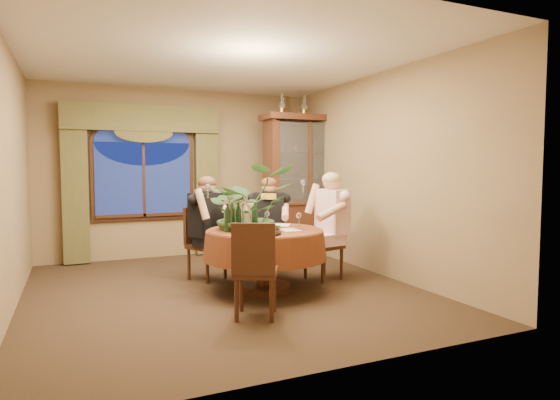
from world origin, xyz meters
name	(u,v)px	position (x,y,z in m)	size (l,w,h in m)	color
floor	(224,290)	(0.00, 0.00, 0.00)	(5.00, 5.00, 0.00)	black
wall_back	(180,173)	(0.00, 2.50, 1.40)	(4.50, 4.50, 0.00)	olive
wall_right	(378,174)	(2.25, 0.00, 1.40)	(5.00, 5.00, 0.00)	olive
ceiling	(222,57)	(0.00, 0.00, 2.80)	(5.00, 5.00, 0.00)	white
window	(144,180)	(-0.60, 2.43, 1.30)	(1.62, 0.10, 1.32)	navy
arched_transom	(143,131)	(-0.60, 2.43, 2.08)	(1.60, 0.06, 0.44)	navy
drapery_left	(75,188)	(-1.63, 2.38, 1.18)	(0.38, 0.14, 2.32)	#4D4B28
drapery_right	(207,186)	(0.43, 2.38, 1.18)	(0.38, 0.14, 2.32)	#4D4B28
swag_valance	(143,118)	(-0.60, 2.35, 2.28)	(2.45, 0.16, 0.42)	#4D4B28
dining_table	(265,260)	(0.45, -0.22, 0.38)	(1.50, 1.50, 0.75)	maroon
china_cabinet	(304,185)	(1.97, 1.75, 1.19)	(1.47, 0.58, 2.38)	#3D1E14
oil_lamp_left	(282,104)	(1.56, 1.75, 2.55)	(0.11, 0.11, 0.34)	#A5722D
oil_lamp_center	(304,105)	(1.97, 1.75, 2.55)	(0.11, 0.11, 0.34)	#A5722D
oil_lamp_right	(326,107)	(2.39, 1.75, 2.55)	(0.11, 0.11, 0.34)	#A5722D
chair_right	(324,244)	(1.39, 0.00, 0.48)	(0.42, 0.42, 0.96)	black
chair_back_right	(258,239)	(0.73, 0.72, 0.48)	(0.42, 0.42, 0.96)	black
chair_back	(207,244)	(-0.04, 0.62, 0.48)	(0.42, 0.42, 0.96)	black
chair_front_left	(256,270)	(-0.01, -1.12, 0.48)	(0.42, 0.42, 0.96)	black
person_pink	(332,226)	(1.48, -0.06, 0.72)	(0.51, 0.47, 1.44)	beige
person_back	(206,228)	(-0.07, 0.55, 0.69)	(0.50, 0.46, 1.39)	black
person_scarf	(269,225)	(0.87, 0.66, 0.68)	(0.49, 0.45, 1.36)	black
stoneware_vase	(249,216)	(0.30, -0.09, 0.91)	(0.17, 0.17, 0.31)	#9C8764
centerpiece_plant	(249,175)	(0.29, -0.09, 1.41)	(1.06, 1.18, 0.92)	#32532D
olive_bowl	(275,228)	(0.55, -0.30, 0.77)	(0.14, 0.14, 0.05)	#41532C
cheese_platter	(265,233)	(0.28, -0.63, 0.76)	(0.37, 0.37, 0.02)	black
wine_bottle_0	(232,216)	(0.10, -0.04, 0.92)	(0.07, 0.07, 0.33)	black
wine_bottle_1	(229,216)	(0.03, -0.12, 0.92)	(0.07, 0.07, 0.33)	tan
wine_bottle_2	(245,216)	(0.21, -0.20, 0.92)	(0.07, 0.07, 0.33)	tan
wine_bottle_3	(255,217)	(0.31, -0.26, 0.92)	(0.07, 0.07, 0.33)	black
wine_bottle_4	(238,217)	(0.11, -0.22, 0.92)	(0.07, 0.07, 0.33)	black
wine_bottle_5	(228,218)	(-0.03, -0.27, 0.92)	(0.07, 0.07, 0.33)	black
tasting_paper_0	(289,230)	(0.69, -0.40, 0.75)	(0.21, 0.30, 0.00)	white
tasting_paper_1	(281,225)	(0.79, 0.04, 0.75)	(0.21, 0.30, 0.00)	white
wine_glass_person_pink	(299,219)	(0.94, -0.14, 0.84)	(0.07, 0.07, 0.18)	silver
wine_glass_person_back	(232,219)	(0.17, 0.20, 0.84)	(0.07, 0.07, 0.18)	silver
wine_glass_person_scarf	(267,218)	(0.67, 0.23, 0.84)	(0.07, 0.07, 0.18)	silver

